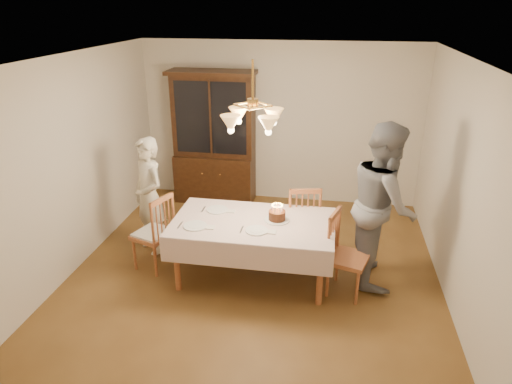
% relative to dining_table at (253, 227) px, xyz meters
% --- Properties ---
extents(ground, '(5.00, 5.00, 0.00)m').
position_rel_dining_table_xyz_m(ground, '(0.00, 0.00, -0.68)').
color(ground, brown).
rests_on(ground, ground).
extents(room_shell, '(5.00, 5.00, 5.00)m').
position_rel_dining_table_xyz_m(room_shell, '(0.00, 0.00, 0.90)').
color(room_shell, white).
rests_on(room_shell, ground).
extents(dining_table, '(1.90, 1.10, 0.76)m').
position_rel_dining_table_xyz_m(dining_table, '(0.00, 0.00, 0.00)').
color(dining_table, brown).
rests_on(dining_table, ground).
extents(china_hutch, '(1.38, 0.54, 2.16)m').
position_rel_dining_table_xyz_m(china_hutch, '(-1.05, 2.25, 0.36)').
color(china_hutch, black).
rests_on(china_hutch, ground).
extents(chair_far_side, '(0.52, 0.50, 1.00)m').
position_rel_dining_table_xyz_m(chair_far_side, '(0.53, 0.69, -0.24)').
color(chair_far_side, brown).
rests_on(chair_far_side, ground).
extents(chair_left_end, '(0.54, 0.56, 1.00)m').
position_rel_dining_table_xyz_m(chair_left_end, '(-1.27, 0.02, -0.23)').
color(chair_left_end, brown).
rests_on(chair_left_end, ground).
extents(chair_right_end, '(0.53, 0.54, 1.00)m').
position_rel_dining_table_xyz_m(chair_right_end, '(1.11, -0.13, -0.24)').
color(chair_right_end, brown).
rests_on(chair_right_end, ground).
extents(elderly_woman, '(0.68, 0.66, 1.58)m').
position_rel_dining_table_xyz_m(elderly_woman, '(-1.46, 0.44, 0.10)').
color(elderly_woman, beige).
rests_on(elderly_woman, ground).
extents(adult_in_grey, '(0.80, 0.99, 1.94)m').
position_rel_dining_table_xyz_m(adult_in_grey, '(1.48, 0.27, 0.29)').
color(adult_in_grey, slate).
rests_on(adult_in_grey, ground).
extents(birthday_cake, '(0.30, 0.30, 0.20)m').
position_rel_dining_table_xyz_m(birthday_cake, '(0.27, 0.07, 0.13)').
color(birthday_cake, white).
rests_on(birthday_cake, dining_table).
extents(place_setting_near_left, '(0.42, 0.27, 0.02)m').
position_rel_dining_table_xyz_m(place_setting_near_left, '(-0.62, -0.24, 0.08)').
color(place_setting_near_left, white).
rests_on(place_setting_near_left, dining_table).
extents(place_setting_near_right, '(0.40, 0.26, 0.02)m').
position_rel_dining_table_xyz_m(place_setting_near_right, '(0.09, -0.23, 0.08)').
color(place_setting_near_right, white).
rests_on(place_setting_near_right, dining_table).
extents(place_setting_far_left, '(0.41, 0.26, 0.02)m').
position_rel_dining_table_xyz_m(place_setting_far_left, '(-0.48, 0.22, 0.08)').
color(place_setting_far_left, white).
rests_on(place_setting_far_left, dining_table).
extents(chandelier, '(0.62, 0.62, 0.73)m').
position_rel_dining_table_xyz_m(chandelier, '(-0.00, -0.00, 1.29)').
color(chandelier, '#BF8C3F').
rests_on(chandelier, ground).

